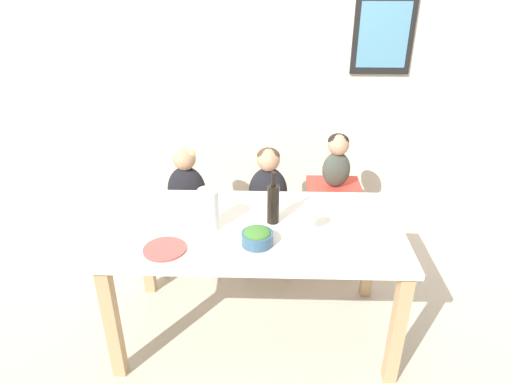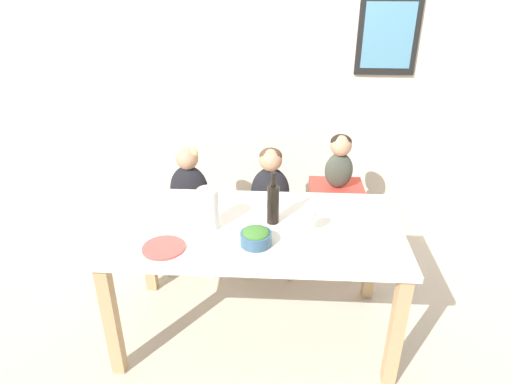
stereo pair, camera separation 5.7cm
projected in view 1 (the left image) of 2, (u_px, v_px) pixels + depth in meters
The scene contains 15 objects.
ground_plane at pixel (256, 328), 2.91m from camera, with size 14.00×14.00×0.00m, color #BCB2A3.
wall_back at pixel (261, 72), 3.38m from camera, with size 10.00×0.09×2.70m.
dining_table at pixel (256, 241), 2.61m from camera, with size 1.64×0.85×0.77m.
chair_far_left at pixel (189, 221), 3.34m from camera, with size 0.44×0.42×0.46m.
chair_far_center at pixel (268, 222), 3.33m from camera, with size 0.44×0.42×0.46m.
chair_right_highchair at pixel (333, 204), 3.24m from camera, with size 0.37×0.36×0.69m.
person_child_left at pixel (186, 180), 3.19m from camera, with size 0.27×0.17×0.51m.
person_child_center at pixel (268, 182), 3.18m from camera, with size 0.27×0.17×0.51m.
person_baby_right at pixel (337, 157), 3.08m from camera, with size 0.19×0.15×0.38m.
wine_bottle at pixel (273, 202), 2.54m from camera, with size 0.07×0.07×0.31m.
paper_towel_roll at pixel (209, 209), 2.49m from camera, with size 0.11×0.11×0.24m.
wine_glass_near at pixel (310, 214), 2.44m from camera, with size 0.08×0.08×0.17m.
salad_bowl_large at pixel (257, 237), 2.38m from camera, with size 0.17×0.17×0.09m.
dinner_plate_front_left at pixel (165, 249), 2.34m from camera, with size 0.22×0.22×0.01m.
dinner_plate_back_left at pixel (182, 202), 2.79m from camera, with size 0.22×0.22×0.01m.
Camera 1 is at (0.07, -2.19, 2.11)m, focal length 32.00 mm.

